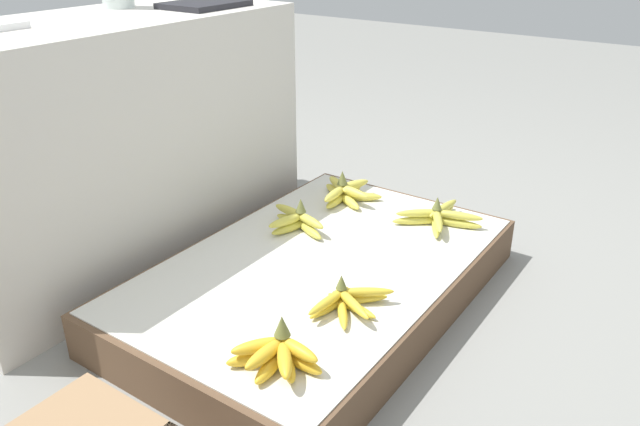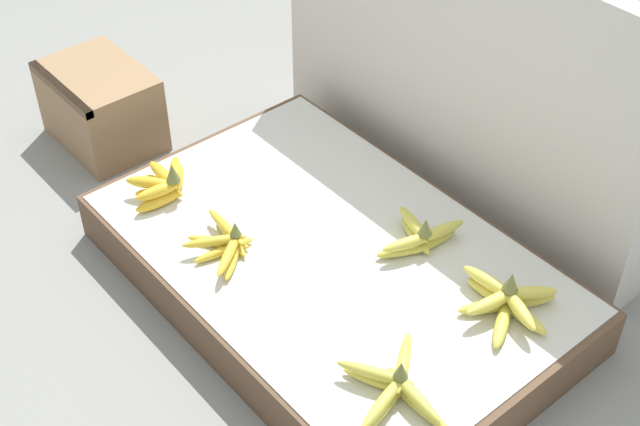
{
  "view_description": "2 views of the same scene",
  "coord_description": "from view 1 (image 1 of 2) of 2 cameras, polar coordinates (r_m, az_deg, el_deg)",
  "views": [
    {
      "loc": [
        -1.28,
        -0.89,
        1.02
      ],
      "look_at": [
        0.13,
        0.08,
        0.22
      ],
      "focal_mm": 35.0,
      "sensor_mm": 36.0,
      "label": 1
    },
    {
      "loc": [
        1.18,
        -1.03,
        1.61
      ],
      "look_at": [
        -0.12,
        0.06,
        0.14
      ],
      "focal_mm": 50.0,
      "sensor_mm": 36.0,
      "label": 2
    }
  ],
  "objects": [
    {
      "name": "banana_bunch_middle_right",
      "position": [
        2.16,
        2.32,
        1.92
      ],
      "size": [
        0.24,
        0.23,
        0.11
      ],
      "color": "#DBCC4C",
      "rests_on": "display_platform"
    },
    {
      "name": "display_platform",
      "position": [
        1.83,
        -0.12,
        -6.26
      ],
      "size": [
        1.17,
        0.75,
        0.14
      ],
      "color": "brown",
      "rests_on": "ground_plane"
    },
    {
      "name": "banana_bunch_front_midleft",
      "position": [
        1.57,
        2.44,
        -8.06
      ],
      "size": [
        0.22,
        0.17,
        0.09
      ],
      "color": "gold",
      "rests_on": "display_platform"
    },
    {
      "name": "ground_plane",
      "position": [
        1.86,
        -0.12,
        -8.04
      ],
      "size": [
        10.0,
        10.0,
        0.0
      ],
      "primitive_type": "plane",
      "color": "gray"
    },
    {
      "name": "back_vendor_table",
      "position": [
        2.09,
        -18.26,
        6.1
      ],
      "size": [
        1.23,
        0.52,
        0.77
      ],
      "color": "beige",
      "rests_on": "ground_plane"
    },
    {
      "name": "banana_bunch_middle_midright",
      "position": [
        1.95,
        -2.13,
        -0.69
      ],
      "size": [
        0.15,
        0.23,
        0.1
      ],
      "color": "gold",
      "rests_on": "display_platform"
    },
    {
      "name": "banana_bunch_front_right",
      "position": [
        2.02,
        10.82,
        -0.34
      ],
      "size": [
        0.26,
        0.26,
        0.09
      ],
      "color": "gold",
      "rests_on": "display_platform"
    },
    {
      "name": "banana_bunch_front_left",
      "position": [
        1.38,
        -3.93,
        -12.84
      ],
      "size": [
        0.14,
        0.2,
        0.11
      ],
      "color": "gold",
      "rests_on": "display_platform"
    },
    {
      "name": "foam_tray_dark",
      "position": [
        2.15,
        -10.52,
        18.24
      ],
      "size": [
        0.25,
        0.2,
        0.02
      ],
      "color": "#232328",
      "rests_on": "back_vendor_table"
    }
  ]
}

